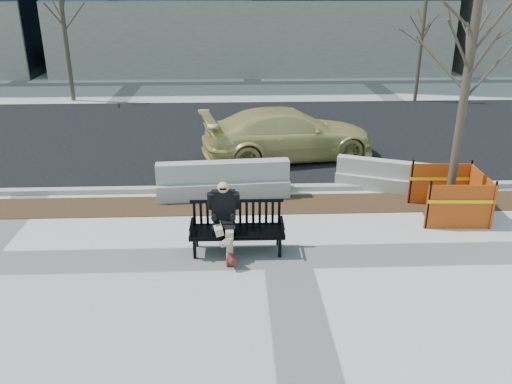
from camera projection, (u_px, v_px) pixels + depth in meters
ground at (287, 257)px, 10.40m from camera, size 120.00×120.00×0.00m
mulch_strip at (277, 204)px, 12.81m from camera, size 40.00×1.20×0.02m
asphalt_street at (263, 134)px, 18.55m from camera, size 60.00×10.40×0.01m
curb at (274, 188)px, 13.67m from camera, size 60.00×0.25×0.12m
bench at (237, 251)px, 10.62m from camera, size 1.92×0.70×1.02m
seated_man at (225, 250)px, 10.66m from camera, size 0.62×1.03×1.44m
tree_fence at (446, 215)px, 12.23m from camera, size 2.33×2.33×5.58m
sedan at (288, 158)px, 16.14m from camera, size 5.53×3.10×1.51m
jersey_barrier_left at (224, 197)px, 13.27m from camera, size 3.32×0.89×0.94m
jersey_barrier_right at (389, 190)px, 13.71m from camera, size 2.77×1.54×0.79m
far_tree_left at (74, 100)px, 23.74m from camera, size 2.36×2.36×5.78m
far_tree_right at (415, 101)px, 23.60m from camera, size 2.29×2.29×4.69m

